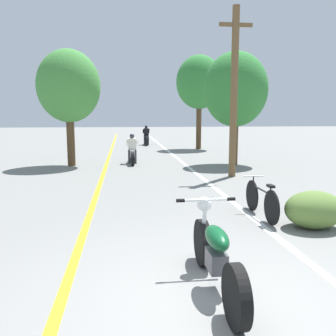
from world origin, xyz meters
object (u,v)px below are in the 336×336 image
Objects in this scene: motorcycle_rider_lead at (132,152)px; bicycle_parked at (261,200)px; utility_pole at (234,91)px; roadside_tree_left at (69,87)px; roadside_tree_right_far at (199,83)px; roadside_tree_right_near at (236,90)px; motorcycle_foreground at (215,254)px; motorcycle_rider_far at (146,138)px.

motorcycle_rider_lead is 8.92m from bicycle_parked.
utility_pole is 6.76m from roadside_tree_left.
roadside_tree_left is at bearing -172.23° from motorcycle_rider_lead.
roadside_tree_right_far reaches higher than motorcycle_rider_lead.
roadside_tree_left is (-6.82, -6.69, -0.82)m from roadside_tree_right_far.
utility_pole is at bearing -108.63° from roadside_tree_right_near.
roadside_tree_right_far is 18.51m from motorcycle_foreground.
bicycle_parked is (2.42, -8.58, -0.13)m from motorcycle_rider_lead.
roadside_tree_right_far is 15.49m from bicycle_parked.
roadside_tree_left reaches higher than roadside_tree_right_near.
utility_pole is at bearing -30.09° from roadside_tree_left.
motorcycle_rider_far is (3.77, 10.02, -2.70)m from roadside_tree_left.
roadside_tree_left is 2.18× the size of motorcycle_foreground.
roadside_tree_left reaches higher than motorcycle_rider_lead.
roadside_tree_left is 2.43× the size of motorcycle_rider_lead.
utility_pole is 2.88× the size of motorcycle_rider_lead.
motorcycle_rider_far is 18.30m from bicycle_parked.
motorcycle_rider_far is at bearing 93.70° from bicycle_parked.
roadside_tree_right_far is 2.77× the size of motorcycle_rider_far.
motorcycle_foreground is 1.05× the size of motorcycle_rider_far.
motorcycle_rider_far is at bearing 132.48° from roadside_tree_right_far.
roadside_tree_left is 11.90m from motorcycle_foreground.
bicycle_parked is at bearing -103.57° from roadside_tree_right_near.
bicycle_parked is (4.95, -8.24, -2.86)m from roadside_tree_left.
roadside_tree_left is 3.74m from motorcycle_rider_lead.
roadside_tree_left reaches higher than motorcycle_foreground.
roadside_tree_right_near is (0.98, 2.91, 0.25)m from utility_pole.
motorcycle_foreground is at bearing -108.68° from roadside_tree_right_near.
roadside_tree_right_near is 11.54m from motorcycle_foreground.
motorcycle_rider_far is at bearing 82.71° from motorcycle_rider_lead.
motorcycle_rider_lead is 9.76m from motorcycle_rider_far.
motorcycle_rider_lead is 0.94× the size of motorcycle_rider_far.
utility_pole is 2.58× the size of motorcycle_foreground.
utility_pole reaches higher than roadside_tree_left.
motorcycle_rider_lead is (-4.29, 0.82, -2.63)m from roadside_tree_right_near.
roadside_tree_right_far is at bearing 84.47° from utility_pole.
motorcycle_rider_lead is at bearing 169.19° from roadside_tree_right_near.
motorcycle_rider_far is at bearing 106.23° from roadside_tree_right_near.
roadside_tree_right_near is at bearing -10.81° from motorcycle_rider_lead.
roadside_tree_left is at bearing -135.53° from roadside_tree_right_far.
roadside_tree_left is at bearing -110.60° from motorcycle_rider_far.
motorcycle_rider_lead is (-4.29, -6.35, -3.55)m from roadside_tree_right_far.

